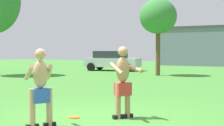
{
  "coord_description": "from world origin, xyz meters",
  "views": [
    {
      "loc": [
        3.71,
        -6.55,
        1.61
      ],
      "look_at": [
        -0.11,
        0.9,
        1.29
      ],
      "focal_mm": 51.96,
      "sensor_mm": 36.0,
      "label": 1
    }
  ],
  "objects": [
    {
      "name": "player_in_red",
      "position": [
        0.45,
        0.37,
        0.9
      ],
      "size": [
        0.81,
        0.75,
        1.71
      ],
      "color": "black",
      "rests_on": "ground_plane"
    },
    {
      "name": "car_silver_mid_lot",
      "position": [
        -8.12,
        16.53,
        0.82
      ],
      "size": [
        4.48,
        2.42,
        1.58
      ],
      "color": "silver",
      "rests_on": "ground_plane"
    },
    {
      "name": "ground_plane",
      "position": [
        0.0,
        0.0,
        0.0
      ],
      "size": [
        80.0,
        80.0,
        0.0
      ],
      "primitive_type": "plane",
      "color": "#428433"
    },
    {
      "name": "player_with_cap",
      "position": [
        -0.67,
        -1.26,
        0.91
      ],
      "size": [
        0.71,
        0.77,
        1.66
      ],
      "color": "black",
      "rests_on": "ground_plane"
    },
    {
      "name": "frisbee",
      "position": [
        -0.61,
        -0.13,
        0.01
      ],
      "size": [
        0.29,
        0.29,
        0.03
      ],
      "primitive_type": "cylinder",
      "color": "orange",
      "rests_on": "ground_plane"
    },
    {
      "name": "tree_left_field",
      "position": [
        -3.2,
        13.44,
        3.78
      ],
      "size": [
        2.4,
        2.4,
        4.95
      ],
      "color": "brown",
      "rests_on": "ground_plane"
    }
  ]
}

